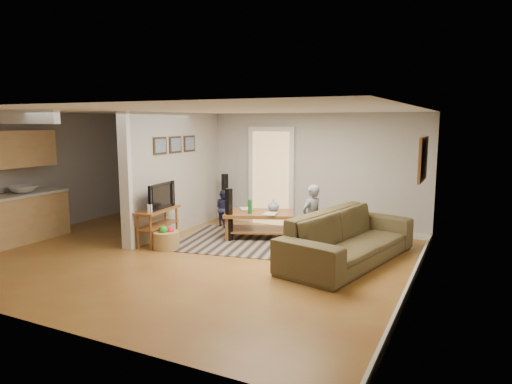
% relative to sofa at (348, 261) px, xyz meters
% --- Properties ---
extents(ground, '(7.50, 7.50, 0.00)m').
position_rel_sofa_xyz_m(ground, '(-2.62, -0.93, 0.00)').
color(ground, brown).
rests_on(ground, ground).
extents(room_shell, '(7.54, 6.02, 2.52)m').
position_rel_sofa_xyz_m(room_shell, '(-3.68, -0.51, 1.46)').
color(room_shell, '#B2B0AB').
rests_on(room_shell, ground).
extents(area_rug, '(3.29, 2.64, 0.01)m').
position_rel_sofa_xyz_m(area_rug, '(-1.95, 0.44, 0.01)').
color(area_rug, black).
rests_on(area_rug, ground).
extents(sofa, '(1.74, 3.04, 0.83)m').
position_rel_sofa_xyz_m(sofa, '(0.00, 0.00, 0.00)').
color(sofa, '#474023').
rests_on(sofa, ground).
extents(coffee_table, '(1.55, 1.24, 0.80)m').
position_rel_sofa_xyz_m(coffee_table, '(-2.01, 0.77, 0.41)').
color(coffee_table, brown).
rests_on(coffee_table, ground).
extents(tv_console, '(0.52, 1.11, 0.93)m').
position_rel_sofa_xyz_m(tv_console, '(-3.56, -0.48, 0.62)').
color(tv_console, brown).
rests_on(tv_console, ground).
extents(speaker_left, '(0.13, 0.13, 1.04)m').
position_rel_sofa_xyz_m(speaker_left, '(-2.43, 0.27, 0.52)').
color(speaker_left, black).
rests_on(speaker_left, ground).
extents(speaker_right, '(0.14, 0.14, 1.12)m').
position_rel_sofa_xyz_m(speaker_right, '(-3.39, 1.77, 0.56)').
color(speaker_right, black).
rests_on(speaker_right, ground).
extents(toy_basket, '(0.49, 0.49, 0.44)m').
position_rel_sofa_xyz_m(toy_basket, '(-3.22, -0.70, 0.18)').
color(toy_basket, olive).
rests_on(toy_basket, ground).
extents(child, '(0.45, 0.52, 1.22)m').
position_rel_sofa_xyz_m(child, '(-0.75, 0.27, 0.00)').
color(child, gray).
rests_on(child, ground).
extents(toddler, '(0.49, 0.45, 0.82)m').
position_rel_sofa_xyz_m(toddler, '(-3.16, 1.31, 0.00)').
color(toddler, '#212145').
rests_on(toddler, ground).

